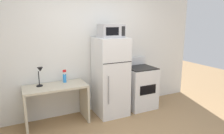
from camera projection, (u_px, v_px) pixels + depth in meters
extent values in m
cube|color=white|center=(94.00, 50.00, 4.26)|extent=(5.00, 0.10, 2.60)
cube|color=beige|center=(55.00, 87.00, 3.71)|extent=(1.13, 0.54, 0.04)
cube|color=beige|center=(25.00, 111.00, 3.56)|extent=(0.04, 0.54, 0.71)
cube|color=beige|center=(84.00, 101.00, 4.02)|extent=(0.04, 0.54, 0.71)
cylinder|color=black|center=(40.00, 86.00, 3.67)|extent=(0.11, 0.11, 0.02)
cylinder|color=black|center=(39.00, 78.00, 3.64)|extent=(0.02, 0.02, 0.26)
cone|color=black|center=(40.00, 69.00, 3.60)|extent=(0.10, 0.10, 0.08)
cylinder|color=#2D8CEA|center=(65.00, 78.00, 3.89)|extent=(0.06, 0.06, 0.16)
cylinder|color=white|center=(64.00, 73.00, 3.87)|extent=(0.02, 0.02, 0.04)
cube|color=red|center=(64.00, 71.00, 3.85)|extent=(0.06, 0.03, 0.04)
cube|color=white|center=(111.00, 77.00, 4.13)|extent=(0.61, 0.62, 1.59)
cube|color=black|center=(118.00, 63.00, 3.77)|extent=(0.60, 0.00, 0.01)
cylinder|color=gray|center=(109.00, 90.00, 3.79)|extent=(0.02, 0.02, 0.56)
cube|color=#B7B7BC|center=(111.00, 31.00, 3.90)|extent=(0.46, 0.34, 0.26)
cube|color=black|center=(113.00, 31.00, 3.73)|extent=(0.26, 0.01, 0.15)
cube|color=black|center=(123.00, 31.00, 3.83)|extent=(0.07, 0.01, 0.18)
cube|color=white|center=(140.00, 88.00, 4.52)|extent=(0.62, 0.60, 0.90)
cube|color=black|center=(140.00, 68.00, 4.42)|extent=(0.60, 0.58, 0.02)
cube|color=white|center=(134.00, 61.00, 4.65)|extent=(0.62, 0.04, 0.18)
cube|color=black|center=(148.00, 90.00, 4.25)|extent=(0.40, 0.01, 0.20)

